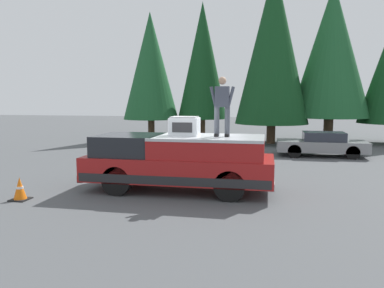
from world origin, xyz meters
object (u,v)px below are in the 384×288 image
object	(u,v)px
person_on_truck_bed	(222,105)
parked_car_grey	(322,144)
traffic_cone	(20,189)
pickup_truck	(179,162)
compressor_unit	(185,126)

from	to	relation	value
person_on_truck_bed	parked_car_grey	size ratio (longest dim) A/B	0.41
parked_car_grey	traffic_cone	size ratio (longest dim) A/B	6.61
pickup_truck	compressor_unit	size ratio (longest dim) A/B	6.60
pickup_truck	person_on_truck_bed	size ratio (longest dim) A/B	3.28
compressor_unit	person_on_truck_bed	xyz separation A→B (m)	(-0.09, -1.11, 0.62)
pickup_truck	traffic_cone	xyz separation A→B (m)	(-1.84, 3.99, -0.58)
person_on_truck_bed	parked_car_grey	xyz separation A→B (m)	(7.93, -3.83, -1.97)
parked_car_grey	traffic_cone	xyz separation A→B (m)	(-9.76, 9.08, -0.29)
parked_car_grey	person_on_truck_bed	bearing A→B (deg)	154.24
person_on_truck_bed	pickup_truck	bearing A→B (deg)	89.59
compressor_unit	pickup_truck	bearing A→B (deg)	117.10
pickup_truck	person_on_truck_bed	bearing A→B (deg)	-90.41
person_on_truck_bed	parked_car_grey	distance (m)	9.02
pickup_truck	parked_car_grey	size ratio (longest dim) A/B	1.35
pickup_truck	parked_car_grey	xyz separation A→B (m)	(7.92, -5.09, -0.29)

